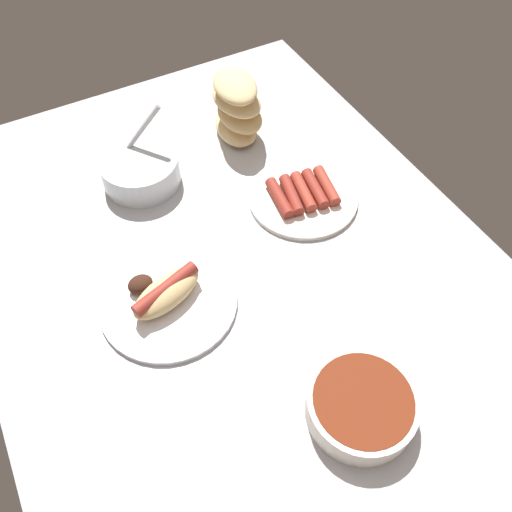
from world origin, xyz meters
TOP-DOWN VIEW (x-y plane):
  - ground_plane at (0.00, 0.00)cm, footprint 120.00×90.00cm
  - bread_stack at (31.27, -16.65)cm, footprint 14.77×10.88cm
  - bowl_coleslaw at (27.45, 7.55)cm, footprint 15.93×15.93cm
  - plate_hotdog_assembled at (-2.66, 14.62)cm, footprint 23.98×23.98cm
  - bowl_chili at (-34.68, -3.19)cm, footprint 16.46×16.46cm
  - plate_sausages at (7.13, -18.95)cm, footprint 22.13×22.13cm

SIDE VIEW (x-z plane):
  - ground_plane at x=0.00cm, z-range -3.00..0.00cm
  - plate_sausages at x=7.13cm, z-range -0.58..2.74cm
  - plate_hotdog_assembled at x=-2.66cm, z-range -1.03..4.58cm
  - bowl_chili at x=-34.68cm, z-range 0.24..5.24cm
  - bowl_coleslaw at x=27.45cm, z-range -4.39..11.09cm
  - bread_stack at x=31.27cm, z-range 0.00..14.40cm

